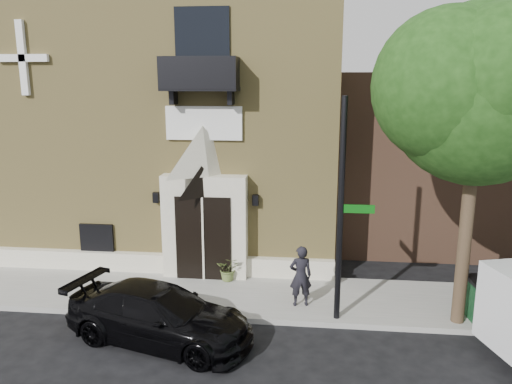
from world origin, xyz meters
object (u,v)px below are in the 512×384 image
street_sign (341,211)px  fire_hydrant (507,308)px  pedestrian_near (301,276)px  dumpster (501,299)px  black_sedan (160,315)px

street_sign → fire_hydrant: (4.22, 0.17, -2.43)m
fire_hydrant → pedestrian_near: bearing=174.9°
street_sign → dumpster: street_sign is taller
fire_hydrant → pedestrian_near: 5.23m
black_sedan → pedestrian_near: 3.89m
street_sign → pedestrian_near: size_ratio=3.35×
black_sedan → pedestrian_near: pedestrian_near is taller
pedestrian_near → dumpster: bearing=165.0°
dumpster → pedestrian_near: size_ratio=1.02×
black_sedan → dumpster: bearing=-63.0°
black_sedan → street_sign: size_ratio=0.82×
street_sign → pedestrian_near: 2.32m
black_sedan → dumpster: size_ratio=2.71×
street_sign → pedestrian_near: street_sign is taller
dumpster → pedestrian_near: pedestrian_near is taller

